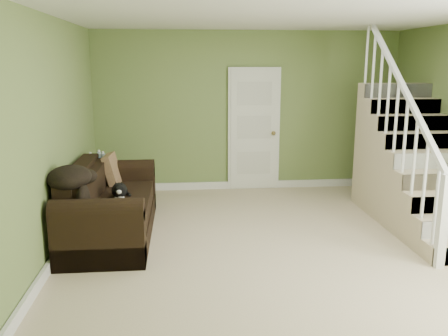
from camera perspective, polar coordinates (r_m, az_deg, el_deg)
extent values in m
cube|color=tan|center=(5.54, 6.74, -9.73)|extent=(5.00, 5.50, 0.01)
cube|color=white|center=(5.15, 7.52, 18.10)|extent=(5.00, 5.50, 0.01)
cube|color=olive|center=(7.88, 2.88, 6.80)|extent=(5.00, 0.04, 2.60)
cube|color=olive|center=(2.64, 19.82, -5.84)|extent=(5.00, 0.04, 2.60)
cube|color=olive|center=(5.26, -20.59, 3.08)|extent=(0.04, 5.50, 2.60)
cube|color=white|center=(8.07, 2.81, -2.02)|extent=(5.00, 0.04, 0.12)
cube|color=white|center=(5.58, -19.30, -9.56)|extent=(0.04, 5.50, 0.12)
cube|color=white|center=(7.89, 3.61, 4.68)|extent=(0.86, 0.05, 2.02)
cube|color=white|center=(7.87, 3.63, 4.59)|extent=(0.78, 0.04, 1.96)
sphere|color=olive|center=(7.89, 5.98, 4.19)|extent=(0.07, 0.07, 0.07)
cylinder|color=white|center=(5.46, 24.15, -3.92)|extent=(0.04, 0.04, 0.90)
cylinder|color=white|center=(5.64, 23.01, -1.21)|extent=(0.04, 0.04, 0.90)
cube|color=tan|center=(6.22, 25.09, -5.42)|extent=(1.00, 0.27, 0.60)
cylinder|color=white|center=(5.83, 21.95, 1.33)|extent=(0.04, 0.04, 0.90)
cube|color=tan|center=(6.42, 23.98, -3.85)|extent=(1.00, 0.27, 0.80)
cylinder|color=white|center=(6.03, 20.96, 3.70)|extent=(0.04, 0.04, 0.90)
cube|color=tan|center=(6.62, 22.94, -2.38)|extent=(1.00, 0.27, 1.00)
cylinder|color=white|center=(6.25, 20.03, 5.91)|extent=(0.04, 0.04, 0.90)
cube|color=tan|center=(6.83, 21.97, -0.99)|extent=(1.00, 0.27, 1.20)
cylinder|color=white|center=(6.48, 19.15, 7.96)|extent=(0.04, 0.04, 0.90)
cube|color=tan|center=(7.04, 21.05, 0.31)|extent=(1.00, 0.27, 1.40)
cylinder|color=white|center=(6.71, 18.33, 9.88)|extent=(0.04, 0.04, 0.90)
cube|color=tan|center=(7.26, 20.19, 1.54)|extent=(1.00, 0.27, 1.60)
cylinder|color=white|center=(6.96, 17.56, 11.65)|extent=(0.04, 0.04, 0.90)
cube|color=tan|center=(7.48, 19.38, 2.69)|extent=(1.00, 0.27, 1.80)
cylinder|color=white|center=(7.21, 16.83, 13.31)|extent=(0.04, 0.04, 0.90)
cube|color=white|center=(5.37, 24.80, -5.91)|extent=(0.09, 0.09, 1.00)
cube|color=white|center=(6.22, 20.34, 10.02)|extent=(0.06, 2.46, 1.84)
cube|color=black|center=(6.08, -13.22, -6.66)|extent=(0.95, 2.20, 0.25)
cube|color=black|center=(6.00, -12.38, -4.53)|extent=(0.72, 1.66, 0.22)
cube|color=black|center=(5.12, -14.81, -8.29)|extent=(0.95, 0.25, 0.62)
cube|color=black|center=(6.95, -12.22, -2.57)|extent=(0.95, 0.25, 0.62)
cylinder|color=black|center=(5.02, -15.01, -4.98)|extent=(0.95, 0.25, 0.25)
cylinder|color=black|center=(6.88, -12.34, -0.08)|extent=(0.95, 0.25, 0.25)
cube|color=black|center=(6.02, -16.96, -2.79)|extent=(0.20, 1.70, 0.63)
cube|color=black|center=(5.97, -15.56, -2.03)|extent=(0.14, 1.64, 0.35)
cube|color=black|center=(6.96, -14.71, -2.55)|extent=(0.60, 0.60, 0.65)
cylinder|color=silver|center=(6.81, -15.72, 0.76)|extent=(0.06, 0.06, 0.20)
cylinder|color=#2F65BA|center=(6.81, -15.72, 0.76)|extent=(0.07, 0.07, 0.05)
cylinder|color=white|center=(6.79, -15.78, 1.71)|extent=(0.03, 0.03, 0.03)
cylinder|color=silver|center=(6.83, -14.31, 0.87)|extent=(0.06, 0.06, 0.20)
cylinder|color=#2F65BA|center=(6.83, -14.31, 0.87)|extent=(0.07, 0.07, 0.05)
cylinder|color=white|center=(6.81, -14.36, 1.82)|extent=(0.03, 0.03, 0.03)
cylinder|color=silver|center=(6.97, -14.77, 1.07)|extent=(0.06, 0.06, 0.20)
cylinder|color=#2F65BA|center=(6.97, -14.77, 1.07)|extent=(0.07, 0.07, 0.05)
cylinder|color=white|center=(6.95, -14.82, 2.00)|extent=(0.03, 0.03, 0.03)
ellipsoid|color=black|center=(5.97, -12.47, -2.63)|extent=(0.22, 0.35, 0.18)
ellipsoid|color=white|center=(5.90, -12.55, -3.13)|extent=(0.12, 0.15, 0.09)
sphere|color=black|center=(5.78, -12.71, -2.48)|extent=(0.13, 0.13, 0.12)
ellipsoid|color=white|center=(5.74, -12.76, -2.81)|extent=(0.07, 0.06, 0.06)
cone|color=black|center=(5.78, -13.06, -1.85)|extent=(0.05, 0.05, 0.05)
cone|color=black|center=(5.77, -12.39, -1.84)|extent=(0.05, 0.05, 0.05)
cylinder|color=black|center=(6.09, -11.46, -2.93)|extent=(0.12, 0.25, 0.03)
ellipsoid|color=yellow|center=(5.40, -12.28, -4.89)|extent=(0.11, 0.23, 0.06)
cube|color=#4D331F|center=(6.66, -13.29, -0.20)|extent=(0.23, 0.44, 0.44)
ellipsoid|color=black|center=(5.31, -18.11, -1.06)|extent=(0.60, 0.70, 0.25)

